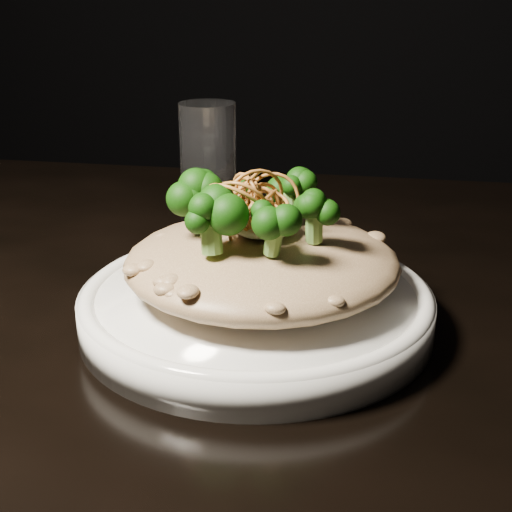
# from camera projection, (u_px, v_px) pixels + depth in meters

# --- Properties ---
(table) EXTENTS (1.10, 0.80, 0.75)m
(table) POSITION_uv_depth(u_px,v_px,m) (165.00, 373.00, 0.63)
(table) COLOR black
(table) RESTS_ON ground
(plate) EXTENTS (0.26, 0.26, 0.03)m
(plate) POSITION_uv_depth(u_px,v_px,m) (256.00, 308.00, 0.53)
(plate) COLOR white
(plate) RESTS_ON table
(risotto) EXTENTS (0.20, 0.20, 0.04)m
(risotto) POSITION_uv_depth(u_px,v_px,m) (262.00, 261.00, 0.52)
(risotto) COLOR brown
(risotto) RESTS_ON plate
(broccoli) EXTENTS (0.12, 0.12, 0.04)m
(broccoli) POSITION_uv_depth(u_px,v_px,m) (258.00, 206.00, 0.50)
(broccoli) COLOR black
(broccoli) RESTS_ON risotto
(cheese) EXTENTS (0.05, 0.05, 0.01)m
(cheese) POSITION_uv_depth(u_px,v_px,m) (264.00, 226.00, 0.51)
(cheese) COLOR white
(cheese) RESTS_ON risotto
(shallots) EXTENTS (0.06, 0.06, 0.04)m
(shallots) POSITION_uv_depth(u_px,v_px,m) (254.00, 195.00, 0.49)
(shallots) COLOR brown
(shallots) RESTS_ON cheese
(drinking_glass) EXTENTS (0.08, 0.08, 0.11)m
(drinking_glass) POSITION_uv_depth(u_px,v_px,m) (208.00, 153.00, 0.82)
(drinking_glass) COLOR silver
(drinking_glass) RESTS_ON table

